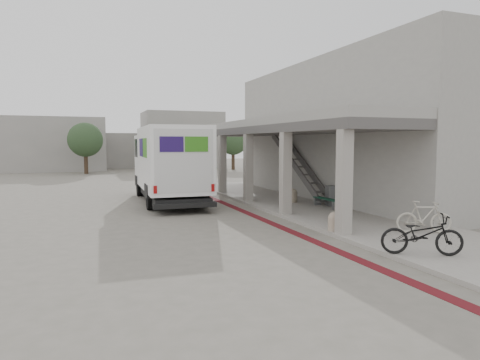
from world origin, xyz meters
name	(u,v)px	position (x,y,z in m)	size (l,w,h in m)	color
ground	(240,222)	(0.00, 0.00, 0.00)	(120.00, 120.00, 0.00)	#666157
bike_lane_stripe	(246,212)	(1.00, 2.00, 0.01)	(0.35, 40.00, 0.01)	#581117
sidewalk	(333,214)	(4.00, 0.00, 0.06)	(4.40, 28.00, 0.12)	gray
transit_building	(334,133)	(6.83, 4.50, 3.40)	(7.60, 17.00, 7.00)	gray
distant_backdrop	(105,145)	(-2.84, 35.89, 2.70)	(28.00, 10.00, 6.50)	gray
tree_left	(85,140)	(-5.00, 28.00, 3.18)	(3.20, 3.20, 4.80)	#38281C
tree_mid	(157,140)	(2.00, 30.00, 3.18)	(3.20, 3.20, 4.80)	#38281C
tree_right	(233,140)	(10.00, 29.00, 3.18)	(3.20, 3.20, 4.80)	#38281C
fedex_truck	(169,163)	(-1.37, 6.30, 1.94)	(2.99, 8.64, 3.64)	black
bench	(327,201)	(4.54, 1.39, 0.39)	(0.43, 1.64, 0.38)	slate
bollard_near	(334,221)	(2.10, -3.01, 0.42)	(0.40, 0.40, 0.60)	tan
bollard_far	(292,195)	(3.86, 3.28, 0.45)	(0.43, 0.43, 0.65)	gray
utility_cabinet	(331,196)	(5.00, 1.75, 0.56)	(0.40, 0.53, 0.88)	slate
bicycle_black	(422,234)	(2.50, -6.31, 0.64)	(0.69, 1.97, 1.03)	black
bicycle_cream	(424,217)	(4.47, -4.32, 0.63)	(0.48, 1.69, 1.02)	#B8B1A1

